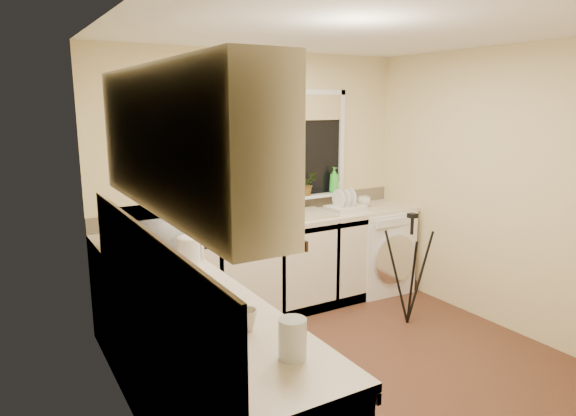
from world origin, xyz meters
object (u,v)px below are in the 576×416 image
at_px(microwave, 152,231).
at_px(cup_back, 364,202).
at_px(plant_c, 285,187).
at_px(plant_a, 229,190).
at_px(tripod, 410,269).
at_px(plant_d, 306,184).
at_px(washing_machine, 375,250).
at_px(steel_jar, 192,293).
at_px(soap_bottle_clear, 335,184).
at_px(soap_bottle_green, 334,180).
at_px(kettle, 189,254).
at_px(laptop, 238,218).
at_px(plant_b, 257,189).
at_px(glass_jug, 293,339).
at_px(dish_rack, 345,208).
at_px(cup_left, 246,320).

height_order(microwave, cup_back, microwave).
bearing_deg(plant_c, plant_a, 178.09).
height_order(tripod, microwave, microwave).
bearing_deg(plant_d, washing_machine, -19.46).
distance_m(steel_jar, cup_back, 2.95).
distance_m(steel_jar, plant_c, 2.38).
bearing_deg(soap_bottle_clear, soap_bottle_green, -158.44).
bearing_deg(microwave, kettle, -170.78).
distance_m(laptop, plant_b, 0.45).
distance_m(glass_jug, cup_back, 3.33).
bearing_deg(soap_bottle_green, plant_a, -179.90).
height_order(glass_jug, cup_back, glass_jug).
bearing_deg(cup_back, plant_b, 171.36).
distance_m(kettle, dish_rack, 2.20).
xyz_separation_m(dish_rack, cup_back, (0.30, 0.08, 0.03)).
relative_size(kettle, soap_bottle_green, 0.76).
relative_size(washing_machine, cup_left, 7.85).
xyz_separation_m(kettle, glass_jug, (-0.04, -1.38, -0.01)).
xyz_separation_m(glass_jug, plant_d, (1.71, 2.57, 0.18)).
bearing_deg(dish_rack, steel_jar, -147.24).
height_order(glass_jug, soap_bottle_clear, soap_bottle_clear).
bearing_deg(plant_d, glass_jug, -123.57).
relative_size(dish_rack, glass_jug, 2.02).
height_order(soap_bottle_clear, cup_back, soap_bottle_clear).
bearing_deg(cup_left, microwave, 90.22).
bearing_deg(glass_jug, steel_jar, 101.56).
xyz_separation_m(washing_machine, soap_bottle_clear, (-0.35, 0.26, 0.70)).
distance_m(washing_machine, steel_jar, 3.05).
bearing_deg(dish_rack, cup_back, 12.20).
distance_m(dish_rack, microwave, 2.12).
height_order(washing_machine, steel_jar, steel_jar).
xyz_separation_m(kettle, cup_left, (-0.09, -1.03, -0.05)).
relative_size(laptop, plant_b, 1.45).
distance_m(dish_rack, soap_bottle_green, 0.36).
bearing_deg(laptop, soap_bottle_green, 2.88).
bearing_deg(washing_machine, glass_jug, -133.02).
distance_m(kettle, microwave, 0.53).
height_order(washing_machine, soap_bottle_clear, soap_bottle_clear).
bearing_deg(soap_bottle_green, cup_back, -32.52).
distance_m(plant_d, soap_bottle_green, 0.34).
distance_m(plant_c, cup_back, 0.91).
bearing_deg(laptop, dish_rack, -8.63).
distance_m(washing_machine, plant_c, 1.24).
height_order(glass_jug, microwave, microwave).
relative_size(plant_a, cup_back, 1.93).
relative_size(washing_machine, laptop, 2.62).
xyz_separation_m(kettle, plant_c, (1.41, 1.16, 0.16)).
relative_size(laptop, microwave, 0.61).
xyz_separation_m(dish_rack, glass_jug, (-2.02, -2.32, 0.06)).
bearing_deg(cup_left, washing_machine, 38.45).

